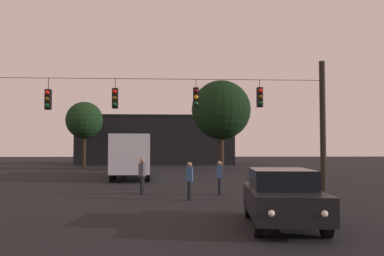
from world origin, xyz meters
name	(u,v)px	position (x,y,z in m)	size (l,w,h in m)	color
ground_plane	(160,179)	(0.00, 24.50, 0.00)	(168.00, 168.00, 0.00)	black
overhead_signal_span	(156,117)	(-0.01, 15.04, 3.57)	(16.36, 0.44, 6.34)	black
city_bus	(132,152)	(-2.10, 26.14, 1.87)	(3.11, 11.12, 3.00)	#B7BCC6
car_near_right	(282,196)	(3.68, 6.32, 0.80)	(2.25, 4.47, 1.52)	black
car_far_left	(133,162)	(-2.97, 36.81, 0.80)	(1.80, 4.34, 1.52)	#2D2D33
pedestrian_crossing_left	(142,174)	(-0.61, 14.47, 0.93)	(0.34, 0.41, 1.66)	black
pedestrian_crossing_center	(219,176)	(2.90, 14.17, 0.85)	(0.29, 0.39, 1.53)	black
pedestrian_crossing_right	(190,179)	(1.44, 12.17, 0.86)	(0.30, 0.40, 1.54)	black
corner_building	(157,141)	(-1.20, 54.56, 3.23)	(20.38, 11.66, 6.46)	black
tree_left_silhouette	(84,120)	(-9.30, 44.91, 5.40)	(4.30, 4.30, 7.58)	#2D2116
tree_behind_building	(221,110)	(5.62, 35.71, 5.84)	(5.74, 5.74, 8.73)	#2D2116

